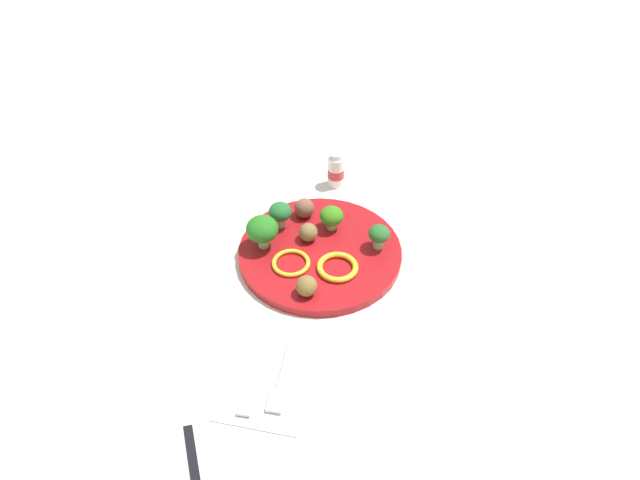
# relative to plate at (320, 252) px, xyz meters

# --- Properties ---
(ground_plane) EXTENTS (4.00, 4.00, 0.00)m
(ground_plane) POSITION_rel_plate_xyz_m (0.00, 0.00, -0.01)
(ground_plane) COLOR silver
(plate) EXTENTS (0.28, 0.28, 0.02)m
(plate) POSITION_rel_plate_xyz_m (0.00, 0.00, 0.00)
(plate) COLOR maroon
(plate) RESTS_ON ground_plane
(broccoli_floret_mid_left) EXTENTS (0.04, 0.04, 0.04)m
(broccoli_floret_mid_left) POSITION_rel_plate_xyz_m (-0.06, 0.01, 0.03)
(broccoli_floret_mid_left) COLOR #94CC69
(broccoli_floret_mid_left) RESTS_ON plate
(broccoli_floret_back_left) EXTENTS (0.04, 0.04, 0.05)m
(broccoli_floret_back_left) POSITION_rel_plate_xyz_m (-0.04, -0.08, 0.04)
(broccoli_floret_back_left) COLOR #9EC07A
(broccoli_floret_back_left) RESTS_ON plate
(broccoli_floret_mid_right) EXTENTS (0.04, 0.04, 0.05)m
(broccoli_floret_mid_right) POSITION_rel_plate_xyz_m (-0.02, 0.10, 0.04)
(broccoli_floret_mid_right) COLOR #8FC17B
(broccoli_floret_mid_right) RESTS_ON plate
(broccoli_floret_front_left) EXTENTS (0.05, 0.05, 0.06)m
(broccoli_floret_front_left) POSITION_rel_plate_xyz_m (0.01, -0.10, 0.05)
(broccoli_floret_front_left) COLOR #93C668
(broccoli_floret_front_left) RESTS_ON plate
(meatball_back_right) EXTENTS (0.04, 0.04, 0.04)m
(meatball_back_right) POSITION_rel_plate_xyz_m (-0.08, -0.05, 0.03)
(meatball_back_right) COLOR brown
(meatball_back_right) RESTS_ON plate
(meatball_front_right) EXTENTS (0.03, 0.03, 0.03)m
(meatball_front_right) POSITION_rel_plate_xyz_m (0.10, 0.00, 0.02)
(meatball_front_right) COLOR brown
(meatball_front_right) RESTS_ON plate
(meatball_near_rim) EXTENTS (0.03, 0.03, 0.03)m
(meatball_near_rim) POSITION_rel_plate_xyz_m (-0.02, -0.02, 0.02)
(meatball_near_rim) COLOR brown
(meatball_near_rim) RESTS_ON plate
(pepper_ring_mid_right) EXTENTS (0.09, 0.09, 0.01)m
(pepper_ring_mid_right) POSITION_rel_plate_xyz_m (0.05, -0.04, 0.01)
(pepper_ring_mid_right) COLOR yellow
(pepper_ring_mid_right) RESTS_ON plate
(pepper_ring_near_rim) EXTENTS (0.10, 0.10, 0.01)m
(pepper_ring_near_rim) POSITION_rel_plate_xyz_m (0.04, 0.04, 0.01)
(pepper_ring_near_rim) COLOR yellow
(pepper_ring_near_rim) RESTS_ON plate
(napkin) EXTENTS (0.17, 0.12, 0.01)m
(napkin) POSITION_rel_plate_xyz_m (0.25, -0.02, -0.01)
(napkin) COLOR white
(napkin) RESTS_ON ground_plane
(fork) EXTENTS (0.12, 0.02, 0.01)m
(fork) POSITION_rel_plate_xyz_m (0.26, -0.00, -0.00)
(fork) COLOR silver
(fork) RESTS_ON napkin
(knife) EXTENTS (0.15, 0.02, 0.01)m
(knife) POSITION_rel_plate_xyz_m (0.26, -0.04, -0.00)
(knife) COLOR white
(knife) RESTS_ON napkin
(yogurt_bottle) EXTENTS (0.03, 0.03, 0.07)m
(yogurt_bottle) POSITION_rel_plate_xyz_m (-0.21, -0.01, 0.02)
(yogurt_bottle) COLOR white
(yogurt_bottle) RESTS_ON ground_plane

